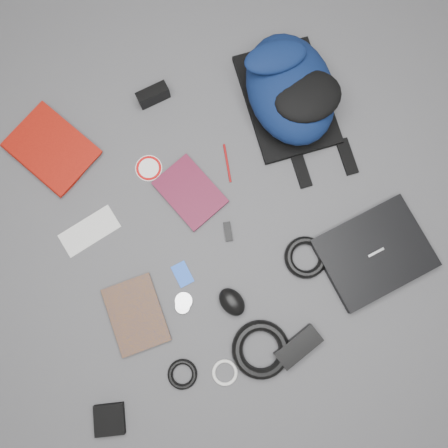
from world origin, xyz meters
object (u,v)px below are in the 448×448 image
laptop (374,253)px  pouch (110,419)px  backpack (290,89)px  power_brick (298,347)px  textbook_red (30,172)px  dvd_case (190,192)px  comic_book (112,324)px  compact_camera (153,95)px  mouse (232,302)px

laptop → pouch: bearing=-175.8°
backpack → power_brick: 0.81m
textbook_red → power_brick: power_brick is taller
dvd_case → laptop: bearing=-60.1°
laptop → comic_book: 0.86m
dvd_case → pouch: pouch is taller
backpack → pouch: (-0.98, -0.63, -0.08)m
laptop → dvd_case: size_ratio=1.55×
pouch → comic_book: bearing=62.8°
backpack → dvd_case: size_ratio=2.00×
textbook_red → backpack: bearing=-33.2°
power_brick → backpack: bearing=53.2°
dvd_case → compact_camera: bearing=69.6°
textbook_red → pouch: textbook_red is taller
laptop → compact_camera: (-0.38, 0.80, 0.01)m
backpack → dvd_case: bearing=-151.4°
dvd_case → compact_camera: compact_camera is taller
backpack → compact_camera: size_ratio=4.00×
power_brick → mouse: bearing=108.5°
pouch → power_brick: bearing=-8.0°
textbook_red → power_brick: size_ratio=1.86×
comic_book → pouch: pouch is taller
backpack → comic_book: backpack is taller
comic_book → pouch: size_ratio=2.46×
mouse → pouch: size_ratio=1.07×
textbook_red → mouse: bearing=-82.3°
textbook_red → mouse: 0.78m
laptop → dvd_case: laptop is taller
dvd_case → compact_camera: size_ratio=2.00×
comic_book → power_brick: (0.48, -0.34, 0.01)m
dvd_case → power_brick: bearing=-96.6°
laptop → dvd_case: bearing=134.1°
backpack → laptop: (-0.01, -0.58, -0.07)m
backpack → compact_camera: 0.45m
textbook_red → pouch: (-0.11, -0.81, -0.00)m
compact_camera → backpack: bearing=-27.7°
backpack → laptop: size_ratio=1.29×
textbook_red → dvd_case: textbook_red is taller
comic_book → dvd_case: (0.41, 0.26, -0.00)m
compact_camera → power_brick: compact_camera is taller
textbook_red → compact_camera: compact_camera is taller
textbook_red → pouch: bearing=-119.2°
comic_book → pouch: bearing=-109.1°
compact_camera → textbook_red: bearing=-173.6°
comic_book → power_brick: bearing=-26.9°
textbook_red → comic_book: (0.02, -0.56, -0.01)m
pouch → mouse: bearing=14.9°
mouse → power_brick: (0.11, -0.22, -0.01)m
power_brick → pouch: bearing=162.5°
compact_camera → pouch: 1.04m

